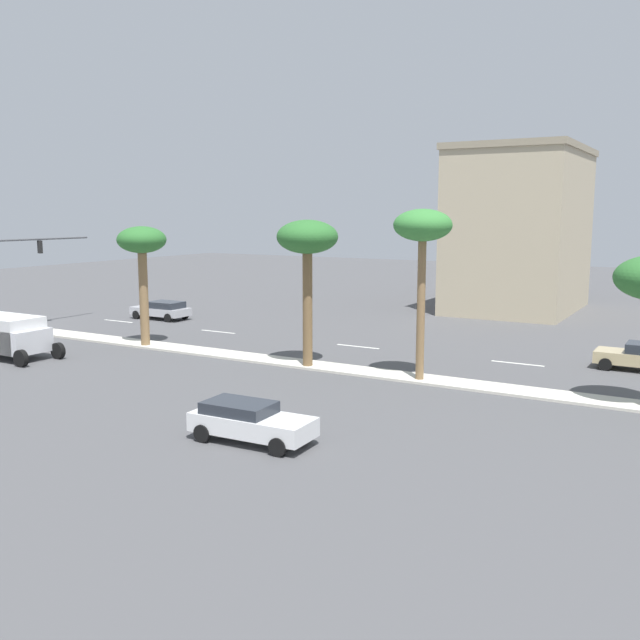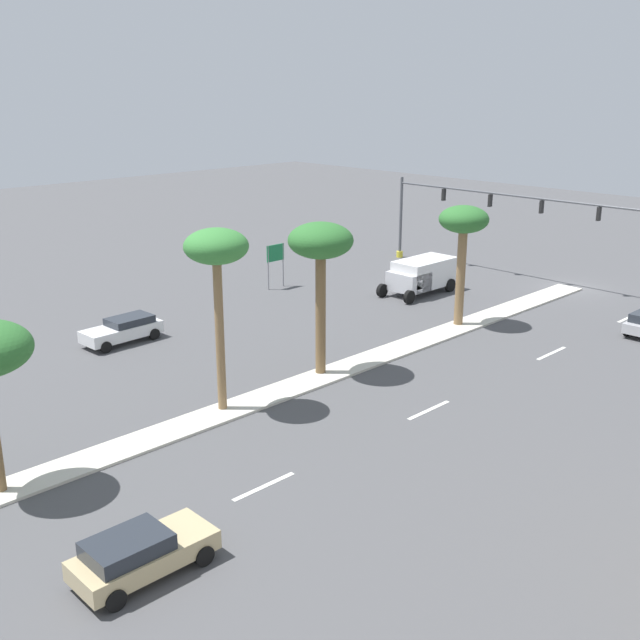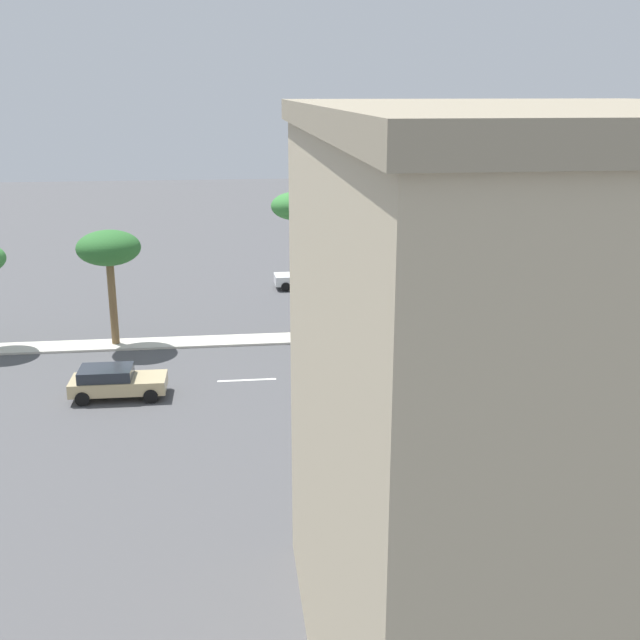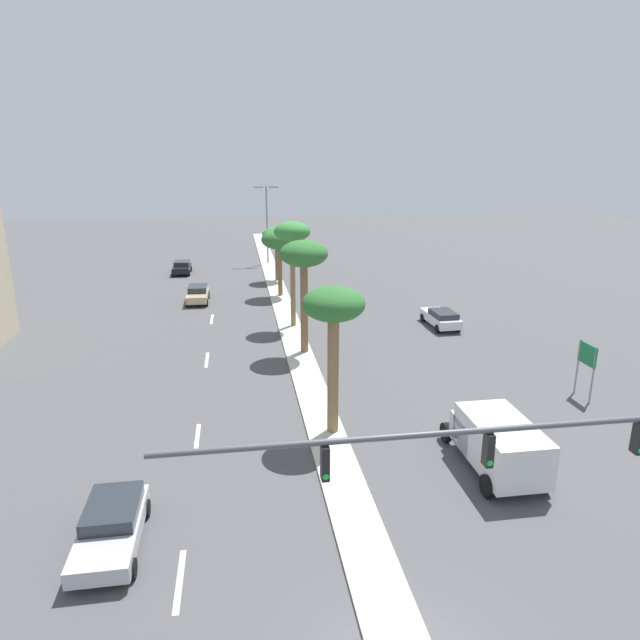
{
  "view_description": "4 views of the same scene",
  "coord_description": "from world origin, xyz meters",
  "px_view_note": "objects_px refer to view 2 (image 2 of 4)",
  "views": [
    {
      "loc": [
        30.71,
        42.54,
        7.92
      ],
      "look_at": [
        -3.71,
        22.59,
        1.83
      ],
      "focal_mm": 39.31,
      "sensor_mm": 36.0,
      "label": 1
    },
    {
      "loc": [
        -24.81,
        48.94,
        13.8
      ],
      "look_at": [
        -0.71,
        25.35,
        3.3
      ],
      "focal_mm": 42.9,
      "sensor_mm": 36.0,
      "label": 2
    },
    {
      "loc": [
        -41.07,
        34.04,
        13.39
      ],
      "look_at": [
        -3.45,
        29.54,
        2.1
      ],
      "focal_mm": 43.79,
      "sensor_mm": 36.0,
      "label": 3
    },
    {
      "loc": [
        -3.88,
        -10.87,
        12.69
      ],
      "look_at": [
        1.11,
        22.09,
        2.9
      ],
      "focal_mm": 31.35,
      "sensor_mm": 36.0,
      "label": 4
    }
  ],
  "objects_px": {
    "traffic_signal_gantry": "(466,211)",
    "sedan_white_outboard": "(123,329)",
    "sedan_tan_near": "(140,553)",
    "palm_tree_left": "(216,254)",
    "palm_tree_front": "(321,247)",
    "directional_road_sign": "(275,257)",
    "palm_tree_near": "(463,226)",
    "box_truck": "(420,275)"
  },
  "relations": [
    {
      "from": "traffic_signal_gantry",
      "to": "sedan_tan_near",
      "type": "xyz_separation_m",
      "value": [
        -15.94,
        38.32,
        -3.81
      ]
    },
    {
      "from": "directional_road_sign",
      "to": "palm_tree_left",
      "type": "relative_size",
      "value": 0.39
    },
    {
      "from": "palm_tree_front",
      "to": "sedan_tan_near",
      "type": "height_order",
      "value": "palm_tree_front"
    },
    {
      "from": "sedan_tan_near",
      "to": "sedan_white_outboard",
      "type": "bearing_deg",
      "value": -29.33
    },
    {
      "from": "palm_tree_left",
      "to": "box_truck",
      "type": "relative_size",
      "value": 1.41
    },
    {
      "from": "palm_tree_front",
      "to": "sedan_white_outboard",
      "type": "bearing_deg",
      "value": 21.35
    },
    {
      "from": "palm_tree_near",
      "to": "box_truck",
      "type": "bearing_deg",
      "value": -33.94
    },
    {
      "from": "traffic_signal_gantry",
      "to": "palm_tree_left",
      "type": "relative_size",
      "value": 2.65
    },
    {
      "from": "palm_tree_left",
      "to": "sedan_tan_near",
      "type": "distance_m",
      "value": 13.38
    },
    {
      "from": "palm_tree_left",
      "to": "box_truck",
      "type": "height_order",
      "value": "palm_tree_left"
    },
    {
      "from": "sedan_white_outboard",
      "to": "sedan_tan_near",
      "type": "bearing_deg",
      "value": 150.67
    },
    {
      "from": "directional_road_sign",
      "to": "box_truck",
      "type": "distance_m",
      "value": 10.08
    },
    {
      "from": "palm_tree_front",
      "to": "sedan_tan_near",
      "type": "distance_m",
      "value": 17.9
    },
    {
      "from": "traffic_signal_gantry",
      "to": "palm_tree_near",
      "type": "bearing_deg",
      "value": 124.35
    },
    {
      "from": "directional_road_sign",
      "to": "palm_tree_front",
      "type": "height_order",
      "value": "palm_tree_front"
    },
    {
      "from": "palm_tree_near",
      "to": "sedan_tan_near",
      "type": "bearing_deg",
      "value": 106.45
    },
    {
      "from": "palm_tree_near",
      "to": "box_truck",
      "type": "height_order",
      "value": "palm_tree_near"
    },
    {
      "from": "palm_tree_front",
      "to": "sedan_white_outboard",
      "type": "distance_m",
      "value": 13.26
    },
    {
      "from": "traffic_signal_gantry",
      "to": "sedan_white_outboard",
      "type": "height_order",
      "value": "traffic_signal_gantry"
    },
    {
      "from": "box_truck",
      "to": "palm_tree_near",
      "type": "bearing_deg",
      "value": 146.06
    },
    {
      "from": "box_truck",
      "to": "palm_tree_left",
      "type": "bearing_deg",
      "value": 106.08
    },
    {
      "from": "palm_tree_left",
      "to": "box_truck",
      "type": "xyz_separation_m",
      "value": [
        6.25,
        -21.68,
        -5.76
      ]
    },
    {
      "from": "palm_tree_left",
      "to": "sedan_white_outboard",
      "type": "relative_size",
      "value": 1.79
    },
    {
      "from": "sedan_white_outboard",
      "to": "palm_tree_left",
      "type": "bearing_deg",
      "value": 171.05
    },
    {
      "from": "palm_tree_near",
      "to": "sedan_tan_near",
      "type": "relative_size",
      "value": 1.66
    },
    {
      "from": "traffic_signal_gantry",
      "to": "directional_road_sign",
      "type": "xyz_separation_m",
      "value": [
        6.04,
        13.84,
        -2.34
      ]
    },
    {
      "from": "traffic_signal_gantry",
      "to": "box_truck",
      "type": "height_order",
      "value": "traffic_signal_gantry"
    },
    {
      "from": "palm_tree_near",
      "to": "box_truck",
      "type": "xyz_separation_m",
      "value": [
        6.21,
        -4.18,
        -4.72
      ]
    },
    {
      "from": "palm_tree_left",
      "to": "sedan_tan_near",
      "type": "bearing_deg",
      "value": 131.02
    },
    {
      "from": "palm_tree_front",
      "to": "palm_tree_left",
      "type": "distance_m",
      "value": 6.17
    },
    {
      "from": "palm_tree_left",
      "to": "box_truck",
      "type": "distance_m",
      "value": 23.29
    },
    {
      "from": "sedan_tan_near",
      "to": "traffic_signal_gantry",
      "type": "bearing_deg",
      "value": -67.42
    },
    {
      "from": "traffic_signal_gantry",
      "to": "box_truck",
      "type": "relative_size",
      "value": 3.75
    },
    {
      "from": "palm_tree_front",
      "to": "sedan_tan_near",
      "type": "relative_size",
      "value": 1.76
    },
    {
      "from": "traffic_signal_gantry",
      "to": "sedan_white_outboard",
      "type": "distance_m",
      "value": 28.07
    },
    {
      "from": "sedan_tan_near",
      "to": "sedan_white_outboard",
      "type": "height_order",
      "value": "sedan_tan_near"
    },
    {
      "from": "palm_tree_near",
      "to": "palm_tree_front",
      "type": "distance_m",
      "value": 11.38
    },
    {
      "from": "palm_tree_front",
      "to": "box_truck",
      "type": "bearing_deg",
      "value": -68.43
    },
    {
      "from": "palm_tree_left",
      "to": "sedan_white_outboard",
      "type": "xyz_separation_m",
      "value": [
        11.26,
        -1.77,
        -6.29
      ]
    },
    {
      "from": "palm_tree_left",
      "to": "box_truck",
      "type": "bearing_deg",
      "value": -73.92
    },
    {
      "from": "palm_tree_front",
      "to": "sedan_tan_near",
      "type": "bearing_deg",
      "value": 117.58
    },
    {
      "from": "palm_tree_left",
      "to": "sedan_tan_near",
      "type": "xyz_separation_m",
      "value": [
        -7.75,
        8.91,
        -6.28
      ]
    }
  ]
}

